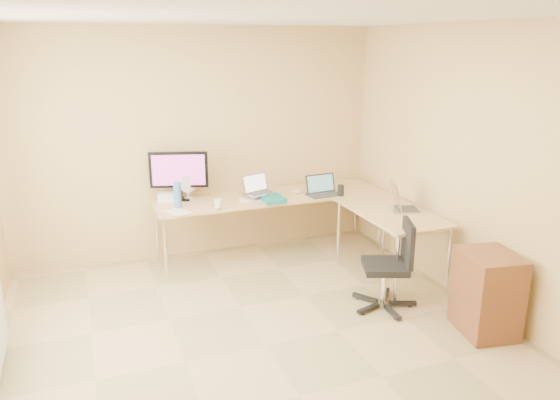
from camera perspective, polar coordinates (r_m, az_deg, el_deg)
name	(u,v)px	position (r m, az deg, el deg)	size (l,w,h in m)	color
floor	(265,346)	(4.64, -1.55, -15.11)	(4.50, 4.50, 0.00)	tan
ceiling	(263,15)	(3.96, -1.85, 18.93)	(4.50, 4.50, 0.00)	white
wall_back	(199,144)	(6.23, -8.58, 5.82)	(4.50, 4.50, 0.00)	tan
wall_front	(455,343)	(2.27, 18.03, -14.19)	(4.50, 4.50, 0.00)	tan
wall_right	(485,172)	(5.18, 20.86, 2.76)	(4.50, 4.50, 0.00)	tan
desk_main	(271,226)	(6.29, -0.95, -2.71)	(2.65, 0.70, 0.73)	tan
desk_return	(390,244)	(5.85, 11.50, -4.54)	(0.70, 1.30, 0.73)	tan
monitor	(179,176)	(6.05, -10.61, 2.53)	(0.64, 0.20, 0.55)	black
book_stack	(272,198)	(5.96, -0.84, 0.16)	(0.23, 0.32, 0.05)	#126D6F
laptop_center	(260,185)	(6.02, -2.17, 1.63)	(0.33, 0.26, 0.22)	#A5A4AE
laptop_black	(324,185)	(6.18, 4.66, 1.55)	(0.37, 0.27, 0.23)	#282828
keyboard	(258,199)	(6.01, -2.37, 0.11)	(0.42, 0.12, 0.02)	white
mouse	(297,192)	(6.26, 1.77, 0.88)	(0.11, 0.07, 0.04)	silver
mug	(218,203)	(5.77, -6.56, -0.32)	(0.09, 0.09, 0.09)	silver
cd_stack	(217,208)	(5.70, -6.71, -0.84)	(0.12, 0.12, 0.03)	white
water_bottle	(177,195)	(5.79, -10.77, 0.53)	(0.08, 0.08, 0.28)	#3965AE
papers	(178,212)	(5.68, -10.73, -1.22)	(0.18, 0.26, 0.01)	silver
white_box	(169,197)	(6.09, -11.64, 0.31)	(0.24, 0.17, 0.09)	white
desk_fan	(188,187)	(6.10, -9.72, 1.35)	(0.21, 0.21, 0.27)	silver
black_cup	(341,190)	(6.19, 6.43, 1.01)	(0.07, 0.07, 0.13)	black
laptop_return	(407,199)	(5.74, 13.28, 0.10)	(0.30, 0.38, 0.25)	silver
office_chair	(385,258)	(5.12, 11.07, -6.00)	(0.52, 0.52, 0.86)	black
cabinet	(487,293)	(5.00, 21.01, -9.18)	(0.42, 0.52, 0.72)	olive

